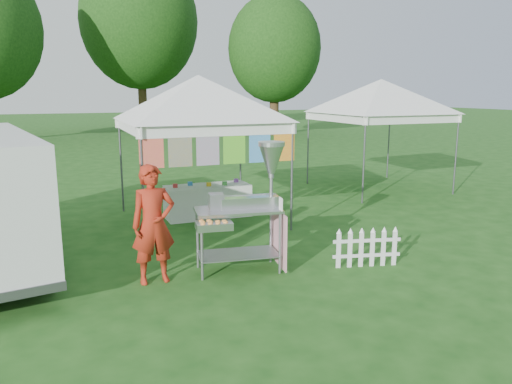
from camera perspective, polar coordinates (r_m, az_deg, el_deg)
name	(u,v)px	position (r m, az deg, el deg)	size (l,w,h in m)	color
ground	(267,275)	(7.49, 1.24, -9.50)	(120.00, 120.00, 0.00)	#1B4A15
canopy_main	(198,76)	(10.30, -6.63, 13.09)	(4.24, 4.24, 3.45)	#59595E
canopy_right	(381,79)	(14.11, 14.14, 12.38)	(4.24, 4.24, 3.45)	#59595E
tree_mid	(139,22)	(35.19, -13.20, 18.44)	(7.60, 7.60, 11.52)	#3E2E16
tree_right	(275,49)	(31.26, 2.14, 16.03)	(5.60, 5.60, 8.42)	#3E2E16
donut_cart	(251,196)	(7.41, -0.52, -0.51)	(1.51, 0.93, 1.95)	gray
vendor	(153,224)	(7.15, -11.65, -3.65)	(0.62, 0.41, 1.69)	#A12513
picket_fence	(367,249)	(7.95, 12.54, -6.35)	(1.05, 0.29, 0.56)	silver
display_table	(208,201)	(10.84, -5.55, -1.03)	(1.80, 0.70, 0.69)	white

